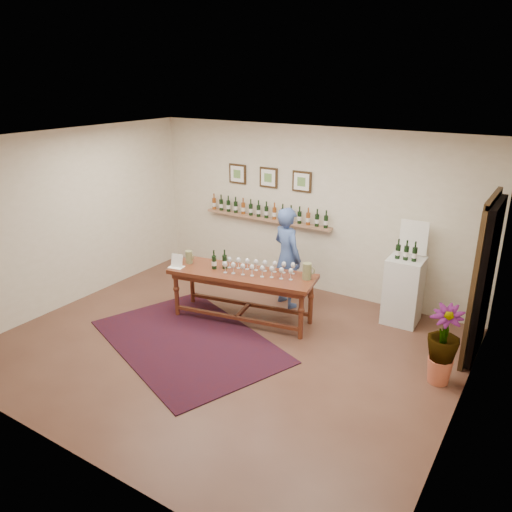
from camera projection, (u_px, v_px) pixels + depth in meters
The scene contains 14 objects.
ground at pixel (225, 347), 6.93m from camera, with size 6.00×6.00×0.00m, color #523024.
room_shell at pixel (424, 260), 6.96m from camera, with size 6.00×6.00×6.00m.
rug at pixel (188, 341), 7.07m from camera, with size 2.76×1.84×0.01m, color #4D0F0D.
tasting_table at pixel (242, 279), 7.49m from camera, with size 2.30×1.10×0.78m.
table_glasses at pixel (259, 268), 7.38m from camera, with size 1.32×0.31×0.18m, color silver, non-canonical shape.
table_bottles at pixel (219, 258), 7.53m from camera, with size 0.31×0.18×0.33m, color black, non-canonical shape.
pitcher_left at pixel (189, 257), 7.78m from camera, with size 0.13×0.13×0.20m, color olive, non-canonical shape.
pitcher_right at pixel (307, 271), 7.16m from camera, with size 0.15×0.15×0.24m, color olive, non-canonical shape.
menu_card at pixel (177, 261), 7.62m from camera, with size 0.22×0.16×0.20m, color white.
display_pedestal at pixel (403, 290), 7.48m from camera, with size 0.51×0.51×1.02m, color silver.
pedestal_bottles at pixel (406, 251), 7.21m from camera, with size 0.28×0.07×0.28m, color black, non-canonical shape.
info_sign at pixel (414, 237), 7.35m from camera, with size 0.41×0.02×0.56m, color white.
potted_plant at pixel (443, 345), 5.97m from camera, with size 0.50×0.50×0.88m.
person at pixel (287, 257), 7.96m from camera, with size 0.60×0.39×1.64m, color #395088.
Camera 1 is at (3.61, -4.91, 3.56)m, focal length 35.00 mm.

